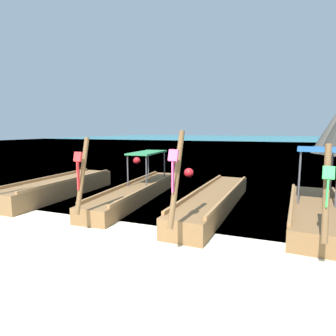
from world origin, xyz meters
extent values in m
plane|color=beige|center=(0.00, 0.00, 0.00)|extent=(120.00, 120.00, 0.00)
plane|color=#147A89|center=(0.00, 62.23, 0.00)|extent=(120.00, 120.00, 0.00)
cube|color=brown|center=(-4.48, 4.08, 0.32)|extent=(1.24, 5.39, 0.64)
cube|color=#9F7246|center=(-5.04, 4.08, 0.69)|extent=(0.11, 4.95, 0.10)
cube|color=#9F7246|center=(-3.91, 4.09, 0.69)|extent=(0.11, 4.95, 0.10)
cube|color=brown|center=(-1.40, 4.84, 0.24)|extent=(1.37, 6.79, 0.48)
cube|color=#996C3F|center=(-1.90, 4.82, 0.53)|extent=(0.36, 6.21, 0.10)
cube|color=#996C3F|center=(-0.91, 4.87, 0.53)|extent=(0.36, 6.21, 0.10)
cylinder|color=brown|center=(-1.25, 1.34, 1.42)|extent=(0.15, 0.68, 1.93)
cube|color=red|center=(-1.24, 1.20, 1.91)|extent=(0.21, 0.13, 0.25)
cube|color=red|center=(-1.24, 1.18, 1.43)|extent=(0.03, 0.08, 0.72)
cylinder|color=#4C4C51|center=(-1.77, 4.66, 1.06)|extent=(0.05, 0.05, 1.17)
cylinder|color=#4C4C51|center=(-1.02, 4.69, 1.06)|extent=(0.05, 0.05, 1.17)
cylinder|color=#4C4C51|center=(-1.86, 6.68, 1.06)|extent=(0.05, 0.05, 1.17)
cylinder|color=#4C4C51|center=(-1.11, 6.72, 1.06)|extent=(0.05, 0.05, 1.17)
cube|color=#2D844C|center=(-1.44, 5.69, 1.67)|extent=(1.01, 2.26, 0.06)
cube|color=brown|center=(1.55, 4.47, 0.27)|extent=(1.41, 6.47, 0.55)
cube|color=#996C3F|center=(1.03, 4.49, 0.60)|extent=(0.36, 5.91, 0.10)
cube|color=#996C3F|center=(2.06, 4.44, 0.60)|extent=(0.36, 5.91, 0.10)
cylinder|color=brown|center=(1.39, 1.08, 1.55)|extent=(0.16, 0.78, 2.04)
cube|color=#F24C8C|center=(1.38, 0.91, 2.06)|extent=(0.21, 0.14, 0.25)
cube|color=#F24C8C|center=(1.38, 0.89, 1.61)|extent=(0.03, 0.08, 0.65)
cube|color=brown|center=(4.47, 4.19, 0.25)|extent=(1.68, 5.24, 0.50)
cube|color=#996C3F|center=(3.85, 4.24, 0.55)|extent=(0.42, 4.74, 0.10)
cylinder|color=brown|center=(4.27, 1.46, 1.40)|extent=(0.17, 0.74, 1.84)
cube|color=green|center=(4.26, 1.32, 1.80)|extent=(0.21, 0.15, 0.25)
cube|color=green|center=(4.26, 1.30, 1.42)|extent=(0.04, 0.08, 0.52)
cylinder|color=#4C4C51|center=(4.00, 4.10, 1.24)|extent=(0.05, 0.05, 1.48)
cylinder|color=#4C4C51|center=(4.11, 5.64, 1.24)|extent=(0.05, 0.05, 1.48)
cylinder|color=#4C4C51|center=(5.03, 5.58, 1.24)|extent=(0.05, 0.05, 1.48)
cube|color=#235BA3|center=(4.51, 4.84, 2.01)|extent=(1.24, 1.82, 0.06)
sphere|color=red|center=(-6.32, 14.24, 0.27)|extent=(0.53, 0.53, 0.53)
sphere|color=red|center=(-0.95, 9.89, 0.27)|extent=(0.52, 0.52, 0.52)
camera|label=1|loc=(3.31, -4.48, 2.58)|focal=30.07mm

